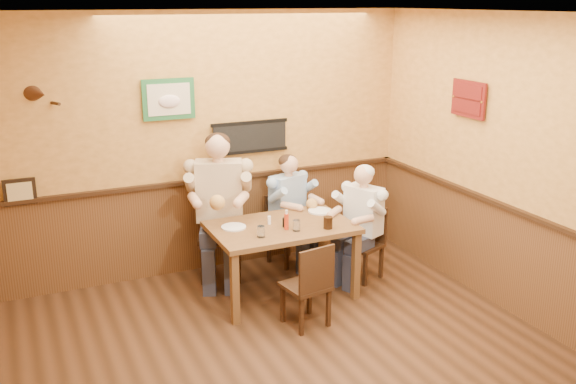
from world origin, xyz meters
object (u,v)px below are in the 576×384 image
object	(u,v)px
chair_right_end	(362,244)
diner_tan_shirt	(220,214)
chair_near_side	(306,284)
water_glass_mid	(296,225)
dining_table	(281,234)
chair_back_left	(221,233)
diner_blue_polo	(288,215)
salt_shaker	(269,220)
chair_back_right	(288,230)
hot_sauce_bottle	(286,221)
diner_white_elder	(363,229)
cola_tumbler	(328,223)
water_glass_left	(261,232)
pepper_shaker	(284,222)

from	to	relation	value
chair_right_end	diner_tan_shirt	size ratio (longest dim) A/B	0.56
chair_near_side	water_glass_mid	world-z (taller)	water_glass_mid
dining_table	chair_right_end	distance (m)	0.99
chair_back_left	chair_near_side	world-z (taller)	chair_back_left
chair_back_left	chair_near_side	size ratio (longest dim) A/B	1.23
chair_back_left	diner_blue_polo	size ratio (longest dim) A/B	0.87
dining_table	diner_tan_shirt	world-z (taller)	diner_tan_shirt
chair_back_left	salt_shaker	xyz separation A→B (m)	(0.32, -0.59, 0.29)
diner_tan_shirt	water_glass_mid	xyz separation A→B (m)	(0.48, -0.88, 0.09)
chair_right_end	chair_near_side	xyz separation A→B (m)	(-1.00, -0.68, 0.01)
dining_table	diner_tan_shirt	xyz separation A→B (m)	(-0.42, 0.67, 0.06)
chair_back_left	diner_tan_shirt	bearing A→B (deg)	0.00
chair_back_right	chair_right_end	distance (m)	0.90
diner_blue_polo	hot_sauce_bottle	bearing A→B (deg)	-132.71
dining_table	diner_blue_polo	bearing A→B (deg)	61.37
chair_right_end	hot_sauce_bottle	xyz separation A→B (m)	(-0.95, -0.14, 0.44)
diner_blue_polo	diner_white_elder	world-z (taller)	diner_blue_polo
chair_back_right	salt_shaker	bearing A→B (deg)	-145.04
salt_shaker	chair_back_right	bearing A→B (deg)	52.70
chair_right_end	salt_shaker	size ratio (longest dim) A/B	9.52
cola_tumbler	diner_blue_polo	bearing A→B (deg)	89.02
chair_back_left	diner_blue_polo	bearing A→B (deg)	24.32
chair_back_right	water_glass_mid	bearing A→B (deg)	-127.06
diner_white_elder	diner_tan_shirt	bearing A→B (deg)	-139.02
chair_near_side	diner_white_elder	size ratio (longest dim) A/B	0.72
chair_right_end	water_glass_mid	world-z (taller)	water_glass_mid
diner_tan_shirt	hot_sauce_bottle	size ratio (longest dim) A/B	8.05
chair_near_side	chair_right_end	bearing A→B (deg)	-155.21
dining_table	chair_back_right	world-z (taller)	chair_back_right
diner_white_elder	water_glass_left	size ratio (longest dim) A/B	10.39
water_glass_left	salt_shaker	world-z (taller)	water_glass_left
chair_back_right	chair_back_left	bearing A→B (deg)	166.01
diner_white_elder	water_glass_left	world-z (taller)	diner_white_elder
water_glass_mid	chair_right_end	bearing A→B (deg)	14.02
dining_table	diner_blue_polo	distance (m)	0.83
chair_back_left	cola_tumbler	bearing A→B (deg)	-29.36
cola_tumbler	chair_right_end	bearing A→B (deg)	26.38
diner_blue_polo	diner_white_elder	bearing A→B (deg)	-69.68
chair_back_left	hot_sauce_bottle	bearing A→B (deg)	-42.15
water_glass_left	diner_blue_polo	bearing A→B (deg)	53.47
dining_table	diner_white_elder	size ratio (longest dim) A/B	1.24
chair_near_side	water_glass_left	size ratio (longest dim) A/B	7.44
chair_back_right	salt_shaker	distance (m)	0.90
water_glass_mid	salt_shaker	xyz separation A→B (m)	(-0.16, 0.29, -0.01)
salt_shaker	water_glass_mid	bearing A→B (deg)	-60.25
diner_tan_shirt	cola_tumbler	bearing A→B (deg)	-29.36
chair_back_left	chair_right_end	world-z (taller)	chair_back_left
chair_back_left	salt_shaker	world-z (taller)	chair_back_left
cola_tumbler	pepper_shaker	bearing A→B (deg)	150.05
chair_near_side	dining_table	bearing A→B (deg)	-103.83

